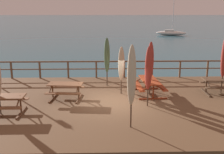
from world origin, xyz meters
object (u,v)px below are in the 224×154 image
(picnic_table_back_left, at_px, (66,88))
(patio_umbrella_short_front, at_px, (121,64))
(picnic_table_mid_centre, at_px, (149,83))
(patio_umbrella_short_back, at_px, (107,55))
(patio_umbrella_tall_back_right, at_px, (149,69))
(patio_umbrella_tall_back_left, at_px, (224,57))
(patio_umbrella_tall_mid_left, at_px, (151,61))
(patio_umbrella_tall_front, at_px, (132,76))
(sailboat_distant, at_px, (171,33))
(picnic_table_front_left, at_px, (222,83))

(picnic_table_back_left, height_order, patio_umbrella_short_front, patio_umbrella_short_front)
(picnic_table_mid_centre, bearing_deg, patio_umbrella_short_back, 142.15)
(patio_umbrella_tall_back_right, bearing_deg, patio_umbrella_tall_back_left, 23.98)
(patio_umbrella_tall_back_left, bearing_deg, patio_umbrella_tall_mid_left, -179.23)
(picnic_table_mid_centre, bearing_deg, patio_umbrella_tall_back_right, -101.61)
(patio_umbrella_tall_front, relative_size, sailboat_distant, 0.39)
(patio_umbrella_short_front, relative_size, sailboat_distant, 0.32)
(patio_umbrella_tall_front, height_order, patio_umbrella_short_back, patio_umbrella_tall_front)
(sailboat_distant, bearing_deg, patio_umbrella_tall_back_right, -104.85)
(picnic_table_front_left, xyz_separation_m, patio_umbrella_tall_back_left, (-0.01, 0.05, 1.33))
(patio_umbrella_tall_back_left, relative_size, patio_umbrella_tall_back_right, 1.11)
(picnic_table_front_left, distance_m, patio_umbrella_tall_back_left, 1.33)
(patio_umbrella_tall_mid_left, height_order, patio_umbrella_tall_back_left, patio_umbrella_tall_back_left)
(patio_umbrella_tall_front, xyz_separation_m, patio_umbrella_tall_back_right, (0.96, 2.24, -0.22))
(patio_umbrella_tall_back_left, distance_m, patio_umbrella_short_front, 5.19)
(picnic_table_back_left, xyz_separation_m, patio_umbrella_short_front, (2.73, 0.79, 1.00))
(patio_umbrella_short_back, xyz_separation_m, patio_umbrella_short_front, (0.71, -1.53, -0.18))
(patio_umbrella_tall_mid_left, distance_m, patio_umbrella_short_back, 2.72)
(patio_umbrella_tall_mid_left, bearing_deg, picnic_table_mid_centre, -165.79)
(sailboat_distant, bearing_deg, picnic_table_back_left, -109.86)
(patio_umbrella_tall_mid_left, xyz_separation_m, sailboat_distant, (11.18, 41.83, -1.95))
(patio_umbrella_tall_front, bearing_deg, picnic_table_mid_centre, 71.71)
(picnic_table_front_left, distance_m, patio_umbrella_tall_front, 6.62)
(picnic_table_mid_centre, bearing_deg, picnic_table_front_left, 0.06)
(patio_umbrella_tall_mid_left, relative_size, patio_umbrella_tall_back_right, 1.00)
(picnic_table_mid_centre, height_order, sailboat_distant, sailboat_distant)
(patio_umbrella_short_front, bearing_deg, patio_umbrella_tall_mid_left, -4.84)
(patio_umbrella_tall_mid_left, xyz_separation_m, patio_umbrella_tall_back_left, (3.73, 0.05, 0.19))
(picnic_table_mid_centre, height_order, patio_umbrella_tall_mid_left, patio_umbrella_tall_mid_left)
(patio_umbrella_tall_back_right, bearing_deg, patio_umbrella_short_back, 117.30)
(picnic_table_back_left, xyz_separation_m, sailboat_distant, (15.35, 42.50, -0.79))
(patio_umbrella_tall_mid_left, distance_m, patio_umbrella_tall_back_left, 3.74)
(patio_umbrella_tall_back_left, height_order, patio_umbrella_tall_back_right, patio_umbrella_tall_back_left)
(picnic_table_back_left, height_order, patio_umbrella_short_back, patio_umbrella_short_back)
(patio_umbrella_tall_front, xyz_separation_m, patio_umbrella_short_back, (-0.81, 5.67, -0.20))
(picnic_table_mid_centre, height_order, patio_umbrella_short_front, patio_umbrella_short_front)
(picnic_table_back_left, relative_size, sailboat_distant, 0.23)
(patio_umbrella_tall_front, distance_m, patio_umbrella_tall_back_right, 2.44)
(picnic_table_back_left, relative_size, patio_umbrella_tall_mid_left, 0.66)
(picnic_table_front_left, height_order, patio_umbrella_short_front, patio_umbrella_short_front)
(picnic_table_front_left, height_order, patio_umbrella_tall_back_right, patio_umbrella_tall_back_right)
(picnic_table_front_left, bearing_deg, patio_umbrella_tall_front, -141.69)
(patio_umbrella_tall_back_left, bearing_deg, patio_umbrella_tall_front, -141.29)
(picnic_table_front_left, xyz_separation_m, sailboat_distant, (7.44, 41.83, -0.80))
(picnic_table_mid_centre, distance_m, patio_umbrella_tall_mid_left, 1.14)
(picnic_table_mid_centre, height_order, picnic_table_back_left, same)
(patio_umbrella_tall_back_right, bearing_deg, picnic_table_back_left, 163.69)
(picnic_table_back_left, bearing_deg, patio_umbrella_tall_front, -49.77)
(picnic_table_mid_centre, relative_size, sailboat_distant, 0.28)
(patio_umbrella_short_back, relative_size, sailboat_distant, 0.35)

